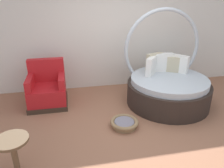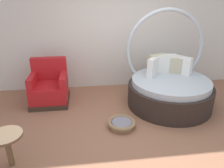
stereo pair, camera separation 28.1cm
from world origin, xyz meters
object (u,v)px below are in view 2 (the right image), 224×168
object	(u,v)px
red_armchair	(50,88)
pet_basket	(122,123)
round_daybed	(169,86)
side_table	(6,140)

from	to	relation	value
red_armchair	pet_basket	bearing A→B (deg)	-40.35
red_armchair	pet_basket	distance (m)	1.86
round_daybed	pet_basket	size ratio (longest dim) A/B	3.87
round_daybed	red_armchair	bearing A→B (deg)	170.66
round_daybed	red_armchair	distance (m)	2.58
pet_basket	side_table	xyz separation A→B (m)	(-1.70, -0.72, 0.35)
red_armchair	pet_basket	xyz separation A→B (m)	(1.40, -1.19, -0.26)
side_table	pet_basket	bearing A→B (deg)	23.07
red_armchair	pet_basket	size ratio (longest dim) A/B	1.84
side_table	red_armchair	bearing A→B (deg)	81.21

